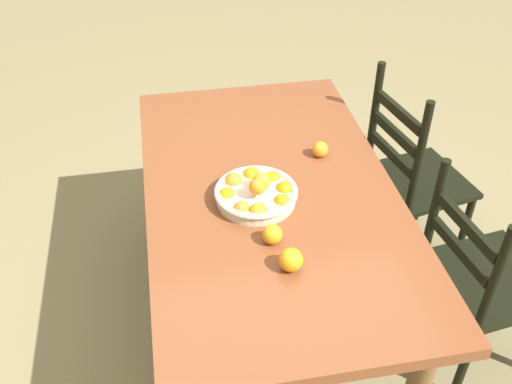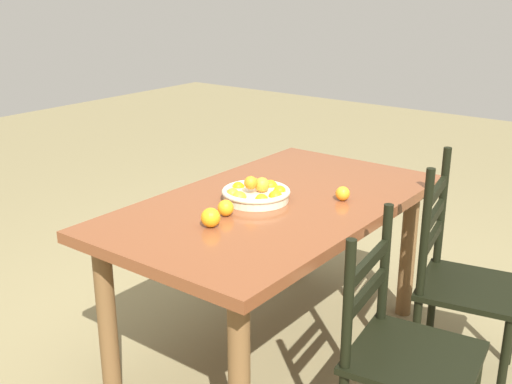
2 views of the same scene
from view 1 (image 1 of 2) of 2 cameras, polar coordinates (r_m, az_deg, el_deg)
name	(u,v)px [view 1 (image 1 of 2)]	position (r m, az deg, el deg)	size (l,w,h in m)	color
ground_plane	(268,321)	(2.72, 1.19, -12.45)	(12.00, 12.00, 0.00)	olive
dining_table	(270,210)	(2.25, 1.40, -1.75)	(1.63, 0.93, 0.76)	brown
chair_near_window	(481,281)	(2.45, 21.09, -8.10)	(0.48, 0.48, 0.91)	black
chair_by_cabinet	(411,179)	(2.83, 14.87, 1.23)	(0.49, 0.49, 0.99)	black
fruit_bowl	(256,193)	(2.12, 0.01, -0.11)	(0.30, 0.30, 0.12)	beige
orange_loose_0	(272,234)	(1.95, 1.61, -4.16)	(0.07, 0.07, 0.07)	orange
orange_loose_1	(320,149)	(2.36, 6.28, 4.16)	(0.06, 0.06, 0.06)	orange
orange_loose_2	(291,260)	(1.86, 3.43, -6.61)	(0.08, 0.08, 0.08)	orange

